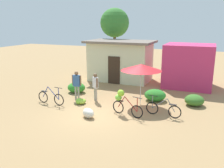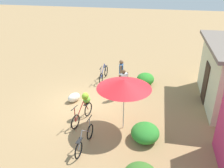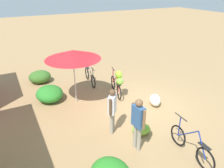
{
  "view_description": "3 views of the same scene",
  "coord_description": "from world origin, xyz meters",
  "px_view_note": "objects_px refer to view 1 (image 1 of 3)",
  "views": [
    {
      "loc": [
        4.86,
        -9.82,
        4.37
      ],
      "look_at": [
        0.15,
        1.51,
        1.18
      ],
      "focal_mm": 38.37,
      "sensor_mm": 36.0,
      "label": 1
    },
    {
      "loc": [
        9.86,
        3.34,
        6.17
      ],
      "look_at": [
        0.04,
        1.47,
        1.27
      ],
      "focal_mm": 38.93,
      "sensor_mm": 36.0,
      "label": 2
    },
    {
      "loc": [
        -6.31,
        4.61,
        4.53
      ],
      "look_at": [
        0.67,
        0.98,
        0.9
      ],
      "focal_mm": 35.12,
      "sensor_mm": 36.0,
      "label": 3
    }
  ],
  "objects_px": {
    "market_umbrella": "(141,67)",
    "person_vendor": "(77,82)",
    "bicycle_center_loaded": "(163,109)",
    "shop_pink": "(189,66)",
    "bicycle_near_pile": "(123,101)",
    "produce_sack": "(88,113)",
    "building_low": "(120,60)",
    "banana_pile_on_ground": "(81,101)",
    "person_bystander": "(95,84)",
    "bicycle_leftmost": "(51,98)",
    "tree_behind_building": "(115,23)"
  },
  "relations": [
    {
      "from": "tree_behind_building",
      "to": "banana_pile_on_ground",
      "type": "bearing_deg",
      "value": -80.12
    },
    {
      "from": "building_low",
      "to": "bicycle_center_loaded",
      "type": "relative_size",
      "value": 2.89
    },
    {
      "from": "bicycle_leftmost",
      "to": "building_low",
      "type": "bearing_deg",
      "value": 77.5
    },
    {
      "from": "bicycle_leftmost",
      "to": "person_bystander",
      "type": "distance_m",
      "value": 2.55
    },
    {
      "from": "building_low",
      "to": "bicycle_leftmost",
      "type": "xyz_separation_m",
      "value": [
        -1.5,
        -6.77,
        -1.17
      ]
    },
    {
      "from": "building_low",
      "to": "person_bystander",
      "type": "bearing_deg",
      "value": -84.71
    },
    {
      "from": "bicycle_near_pile",
      "to": "banana_pile_on_ground",
      "type": "xyz_separation_m",
      "value": [
        -2.66,
        0.57,
        -0.55
      ]
    },
    {
      "from": "market_umbrella",
      "to": "bicycle_leftmost",
      "type": "xyz_separation_m",
      "value": [
        -4.52,
        -1.84,
        -1.69
      ]
    },
    {
      "from": "shop_pink",
      "to": "person_vendor",
      "type": "relative_size",
      "value": 1.9
    },
    {
      "from": "building_low",
      "to": "produce_sack",
      "type": "distance_m",
      "value": 7.9
    },
    {
      "from": "produce_sack",
      "to": "bicycle_leftmost",
      "type": "bearing_deg",
      "value": 161.94
    },
    {
      "from": "bicycle_near_pile",
      "to": "produce_sack",
      "type": "bearing_deg",
      "value": -144.46
    },
    {
      "from": "market_umbrella",
      "to": "produce_sack",
      "type": "bearing_deg",
      "value": -122.18
    },
    {
      "from": "building_low",
      "to": "bicycle_near_pile",
      "type": "distance_m",
      "value": 7.26
    },
    {
      "from": "person_bystander",
      "to": "bicycle_leftmost",
      "type": "bearing_deg",
      "value": -143.67
    },
    {
      "from": "building_low",
      "to": "person_vendor",
      "type": "bearing_deg",
      "value": -95.69
    },
    {
      "from": "shop_pink",
      "to": "tree_behind_building",
      "type": "distance_m",
      "value": 7.57
    },
    {
      "from": "tree_behind_building",
      "to": "bicycle_center_loaded",
      "type": "xyz_separation_m",
      "value": [
        6.03,
        -8.74,
        -3.92
      ]
    },
    {
      "from": "bicycle_leftmost",
      "to": "banana_pile_on_ground",
      "type": "relative_size",
      "value": 2.44
    },
    {
      "from": "shop_pink",
      "to": "person_bystander",
      "type": "bearing_deg",
      "value": -130.5
    },
    {
      "from": "shop_pink",
      "to": "person_bystander",
      "type": "distance_m",
      "value": 6.97
    },
    {
      "from": "bicycle_near_pile",
      "to": "banana_pile_on_ground",
      "type": "distance_m",
      "value": 2.78
    },
    {
      "from": "shop_pink",
      "to": "market_umbrella",
      "type": "distance_m",
      "value": 5.33
    },
    {
      "from": "market_umbrella",
      "to": "bicycle_center_loaded",
      "type": "distance_m",
      "value": 2.57
    },
    {
      "from": "bicycle_leftmost",
      "to": "bicycle_near_pile",
      "type": "xyz_separation_m",
      "value": [
        4.16,
        0.07,
        0.34
      ]
    },
    {
      "from": "person_vendor",
      "to": "person_bystander",
      "type": "bearing_deg",
      "value": 14.71
    },
    {
      "from": "bicycle_leftmost",
      "to": "person_vendor",
      "type": "relative_size",
      "value": 1.03
    },
    {
      "from": "market_umbrella",
      "to": "banana_pile_on_ground",
      "type": "bearing_deg",
      "value": -158.33
    },
    {
      "from": "bicycle_center_loaded",
      "to": "produce_sack",
      "type": "bearing_deg",
      "value": -154.67
    },
    {
      "from": "bicycle_near_pile",
      "to": "produce_sack",
      "type": "xyz_separation_m",
      "value": [
        -1.37,
        -0.98,
        -0.48
      ]
    },
    {
      "from": "tree_behind_building",
      "to": "market_umbrella",
      "type": "xyz_separation_m",
      "value": [
        4.55,
        -7.5,
        -2.22
      ]
    },
    {
      "from": "market_umbrella",
      "to": "person_vendor",
      "type": "xyz_separation_m",
      "value": [
        -3.58,
        -0.65,
        -1.02
      ]
    },
    {
      "from": "banana_pile_on_ground",
      "to": "person_bystander",
      "type": "relative_size",
      "value": 0.45
    },
    {
      "from": "person_bystander",
      "to": "market_umbrella",
      "type": "bearing_deg",
      "value": 8.53
    },
    {
      "from": "bicycle_near_pile",
      "to": "person_vendor",
      "type": "height_order",
      "value": "person_vendor"
    },
    {
      "from": "bicycle_center_loaded",
      "to": "person_bystander",
      "type": "bearing_deg",
      "value": 167.99
    },
    {
      "from": "shop_pink",
      "to": "banana_pile_on_ground",
      "type": "height_order",
      "value": "shop_pink"
    },
    {
      "from": "bicycle_near_pile",
      "to": "bicycle_center_loaded",
      "type": "bearing_deg",
      "value": 16.42
    },
    {
      "from": "produce_sack",
      "to": "person_vendor",
      "type": "bearing_deg",
      "value": 131.28
    },
    {
      "from": "bicycle_near_pile",
      "to": "produce_sack",
      "type": "height_order",
      "value": "bicycle_near_pile"
    },
    {
      "from": "shop_pink",
      "to": "tree_behind_building",
      "type": "xyz_separation_m",
      "value": [
        -6.53,
        2.59,
        2.81
      ]
    },
    {
      "from": "bicycle_center_loaded",
      "to": "person_bystander",
      "type": "height_order",
      "value": "person_bystander"
    },
    {
      "from": "produce_sack",
      "to": "bicycle_near_pile",
      "type": "bearing_deg",
      "value": 35.54
    },
    {
      "from": "building_low",
      "to": "bicycle_leftmost",
      "type": "height_order",
      "value": "building_low"
    },
    {
      "from": "person_vendor",
      "to": "building_low",
      "type": "bearing_deg",
      "value": 84.31
    },
    {
      "from": "shop_pink",
      "to": "bicycle_center_loaded",
      "type": "distance_m",
      "value": 6.26
    },
    {
      "from": "bicycle_leftmost",
      "to": "banana_pile_on_ground",
      "type": "height_order",
      "value": "bicycle_leftmost"
    },
    {
      "from": "bicycle_near_pile",
      "to": "produce_sack",
      "type": "relative_size",
      "value": 2.38
    },
    {
      "from": "market_umbrella",
      "to": "bicycle_center_loaded",
      "type": "height_order",
      "value": "market_umbrella"
    },
    {
      "from": "banana_pile_on_ground",
      "to": "produce_sack",
      "type": "relative_size",
      "value": 1.02
    }
  ]
}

